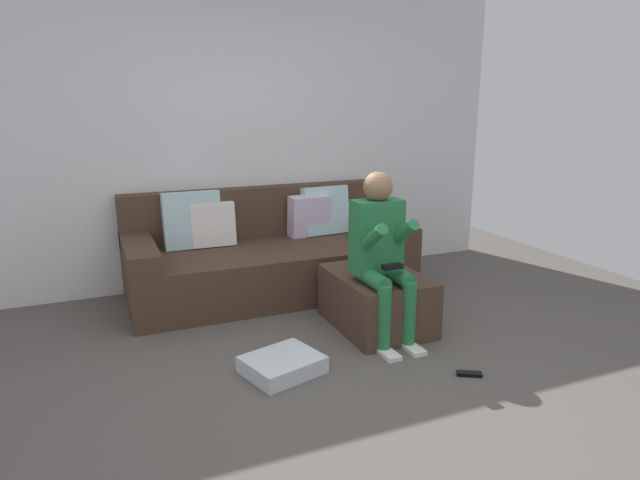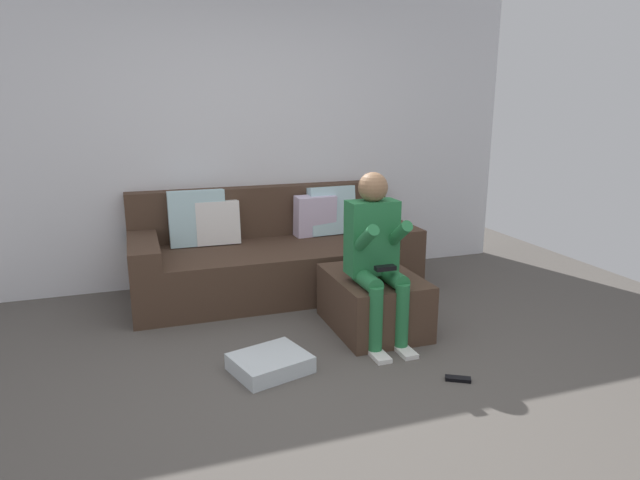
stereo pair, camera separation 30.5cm
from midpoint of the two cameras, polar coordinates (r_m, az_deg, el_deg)
ground_plane at (r=3.29m, az=4.25°, el=-15.79°), size 6.79×6.79×0.00m
wall_back at (r=5.10m, az=-6.09°, el=10.61°), size 5.22×0.10×2.65m
couch_sectional at (r=4.85m, az=-3.15°, el=-1.63°), size 2.40×0.98×0.90m
ottoman at (r=4.11m, az=7.65°, el=-6.34°), size 0.60×0.82×0.41m
person_seated at (r=3.79m, az=8.10°, el=-0.83°), size 0.35×0.57×1.17m
storage_bin at (r=3.52m, az=-2.64°, el=-12.62°), size 0.53×0.48×0.10m
remote_near_ottoman at (r=3.57m, az=16.53°, el=-13.63°), size 0.16×0.12×0.02m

